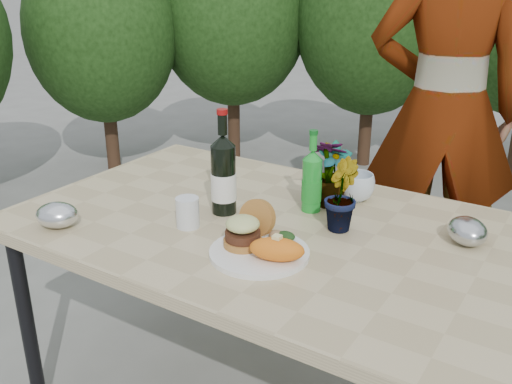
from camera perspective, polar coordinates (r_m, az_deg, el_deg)
The scene contains 17 objects.
patio_table at distance 1.81m, azimuth 1.36°, elevation -4.73°, with size 1.60×1.00×0.75m.
shrub_hedge at distance 3.04m, azimuth 21.09°, elevation 13.27°, with size 7.00×5.10×2.11m.
dinner_plate at distance 1.59m, azimuth 0.34°, elevation -6.10°, with size 0.28×0.28×0.01m, color white.
burger_stack at distance 1.61m, azimuth -0.96°, elevation -3.67°, with size 0.11×0.16×0.11m.
sweet_potato at distance 1.53m, azimuth 2.11°, elevation -5.74°, with size 0.15×0.08×0.06m, color orange.
grilled_veg at distance 1.64m, azimuth 2.58°, elevation -4.36°, with size 0.08×0.05×0.03m.
wine_bottle at distance 1.82m, azimuth -3.27°, elevation 1.63°, with size 0.08×0.08×0.34m.
sparkling_water at distance 1.85m, azimuth 5.60°, elevation 1.02°, with size 0.07×0.07×0.27m.
plastic_cup at distance 1.76m, azimuth -6.85°, elevation -2.04°, with size 0.07×0.07×0.10m, color silver.
seedling_left at distance 1.91m, azimuth 7.89°, elevation 1.82°, with size 0.11×0.08×0.21m, color #2D5C1F.
seedling_mid at distance 1.73m, azimuth 8.41°, elevation -0.27°, with size 0.12×0.10×0.22m, color #2A561D.
seedling_right at distance 1.90m, azimuth 7.26°, elevation 1.99°, with size 0.13×0.13×0.23m, color #255F20.
blue_bowl at distance 1.97m, azimuth 10.03°, elevation 0.50°, with size 0.12×0.12×0.10m, color silver.
foil_packet_left at distance 1.85m, azimuth -19.27°, elevation -2.18°, with size 0.13×0.11×0.08m, color silver.
foil_packet_right at distance 1.75m, azimuth 20.38°, elevation -3.67°, with size 0.13×0.11×0.08m, color #ADB0B4.
person at distance 2.61m, azimuth 18.34°, elevation 7.75°, with size 0.67×0.44×1.84m, color #8C5A46.
terracotta_pot at distance 4.33m, azimuth -2.92°, elevation 2.30°, with size 0.17×0.17×0.14m.
Camera 1 is at (0.84, -1.39, 1.50)m, focal length 40.00 mm.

